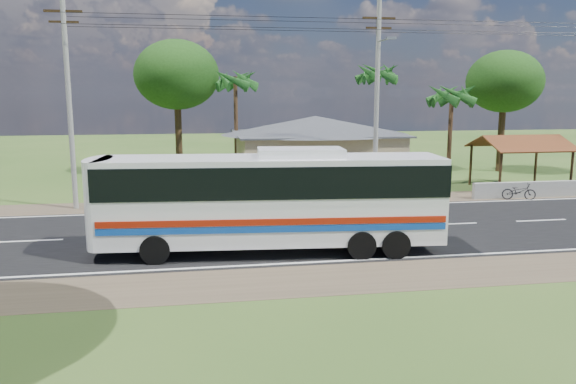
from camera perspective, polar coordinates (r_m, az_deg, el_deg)
name	(u,v)px	position (r m, az deg, el deg)	size (l,w,h in m)	color
ground	(355,228)	(24.95, 6.79, -3.68)	(120.00, 120.00, 0.00)	#2E4D1B
road	(355,228)	(24.95, 6.79, -3.66)	(120.00, 16.00, 0.03)	black
house	(315,143)	(37.23, 2.79, 5.03)	(12.40, 10.00, 5.00)	tan
waiting_shed	(521,145)	(37.58, 22.57, 4.45)	(5.20, 4.48, 3.35)	#372714
concrete_barrier	(531,189)	(34.89, 23.42, 0.24)	(7.00, 0.30, 0.90)	#9E9E99
utility_poles	(371,95)	(31.23, 8.44, 9.72)	(32.80, 2.22, 11.00)	#9E9E99
palm_near	(452,96)	(37.96, 16.31, 9.38)	(2.80, 2.80, 6.70)	#47301E
palm_mid	(378,75)	(40.85, 9.11, 11.70)	(2.80, 2.80, 8.20)	#47301E
palm_far	(235,81)	(39.37, -5.37, 11.15)	(2.80, 2.80, 7.70)	#47301E
tree_behind_house	(177,75)	(41.29, -11.25, 11.56)	(6.00, 6.00, 9.61)	#47301E
tree_behind_shed	(505,82)	(45.42, 21.14, 10.38)	(5.60, 5.60, 9.02)	#47301E
coach_bus	(273,194)	(20.68, -1.58, -0.16)	(12.71, 3.70, 3.89)	white
motorcycle	(519,191)	(33.77, 22.40, 0.06)	(0.63, 1.81, 0.95)	black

